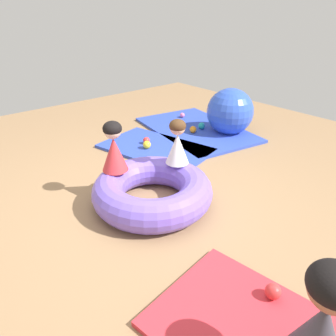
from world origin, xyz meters
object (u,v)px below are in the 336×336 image
(exercise_ball_large, at_px, (230,112))
(play_ball_red_second, at_px, (273,291))
(play_ball_teal, at_px, (202,126))
(play_ball_pink, at_px, (182,115))
(adult_seated, at_px, (322,324))
(play_ball_yellow, at_px, (147,145))
(child_in_red, at_px, (114,147))
(play_ball_red, at_px, (146,140))
(child_in_white, at_px, (177,142))
(play_ball_orange, at_px, (193,129))
(inflatable_cushion, at_px, (152,191))

(exercise_ball_large, bearing_deg, play_ball_red_second, -44.67)
(play_ball_teal, height_order, play_ball_pink, play_ball_teal)
(adult_seated, distance_m, play_ball_yellow, 3.12)
(child_in_red, relative_size, play_ball_yellow, 4.67)
(exercise_ball_large, bearing_deg, play_ball_red, -108.50)
(child_in_white, xyz_separation_m, play_ball_red, (-1.13, 0.45, -0.45))
(child_in_white, relative_size, play_ball_pink, 5.81)
(adult_seated, bearing_deg, child_in_white, -41.35)
(play_ball_red, bearing_deg, play_ball_red_second, -19.87)
(play_ball_orange, bearing_deg, inflatable_cushion, -56.11)
(child_in_white, height_order, play_ball_red, child_in_white)
(play_ball_orange, bearing_deg, play_ball_red, -98.30)
(play_ball_orange, bearing_deg, play_ball_red_second, -34.59)
(play_ball_red, relative_size, play_ball_pink, 1.17)
(play_ball_yellow, relative_size, play_ball_pink, 1.34)
(play_ball_yellow, height_order, play_ball_pink, play_ball_yellow)
(child_in_white, bearing_deg, play_ball_teal, -97.03)
(child_in_red, relative_size, play_ball_red, 5.36)
(child_in_white, relative_size, child_in_red, 0.93)
(adult_seated, xyz_separation_m, play_ball_teal, (-2.96, 2.21, -0.29))
(inflatable_cushion, xyz_separation_m, play_ball_yellow, (-1.07, 0.74, -0.06))
(adult_seated, xyz_separation_m, play_ball_orange, (-2.93, 2.00, -0.29))
(play_ball_red, bearing_deg, inflatable_cushion, -34.67)
(play_ball_pink, relative_size, play_ball_red_second, 0.75)
(child_in_red, distance_m, exercise_ball_large, 2.32)
(child_in_white, relative_size, play_ball_yellow, 4.34)
(child_in_white, bearing_deg, play_ball_orange, -93.39)
(adult_seated, xyz_separation_m, play_ball_pink, (-3.57, 2.37, -0.31))
(play_ball_red_second, bearing_deg, inflatable_cushion, 175.11)
(child_in_white, bearing_deg, play_ball_yellow, -62.11)
(play_ball_teal, bearing_deg, adult_seated, -36.81)
(exercise_ball_large, bearing_deg, child_in_red, -79.08)
(child_in_white, relative_size, play_ball_red, 4.97)
(play_ball_teal, distance_m, play_ball_pink, 0.64)
(child_in_white, distance_m, play_ball_teal, 1.84)
(play_ball_yellow, height_order, play_ball_red_second, same)
(inflatable_cushion, height_order, play_ball_pink, inflatable_cushion)
(inflatable_cushion, relative_size, play_ball_orange, 11.42)
(inflatable_cushion, bearing_deg, play_ball_teal, 121.35)
(inflatable_cushion, distance_m, play_ball_teal, 2.15)
(play_ball_yellow, bearing_deg, play_ball_orange, 91.55)
(play_ball_teal, relative_size, play_ball_pink, 1.29)
(inflatable_cushion, xyz_separation_m, play_ball_orange, (-1.09, 1.62, -0.06))
(play_ball_teal, relative_size, exercise_ball_large, 0.15)
(child_in_red, height_order, play_ball_teal, child_in_red)
(child_in_red, relative_size, play_ball_pink, 6.26)
(child_in_white, xyz_separation_m, exercise_ball_large, (-0.71, 1.69, -0.19))
(inflatable_cushion, relative_size, adult_seated, 1.64)
(inflatable_cushion, height_order, play_ball_orange, inflatable_cushion)
(play_ball_yellow, xyz_separation_m, play_ball_pink, (-0.67, 1.26, -0.01))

